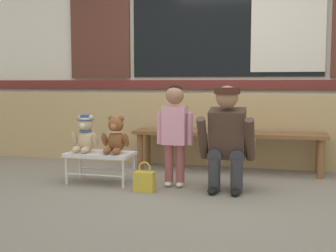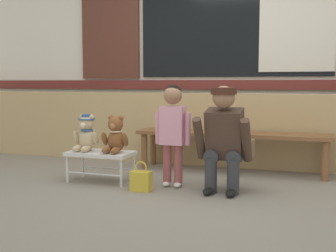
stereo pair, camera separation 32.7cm
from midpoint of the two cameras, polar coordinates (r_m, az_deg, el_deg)
ground_plane at (r=3.99m, az=5.31°, el=-8.60°), size 60.00×60.00×0.00m
brick_low_wall at (r=5.30m, az=9.07°, el=-0.47°), size 7.72×0.25×0.85m
shop_facade at (r=5.85m, az=10.25°, el=14.38°), size 7.88×0.26×3.76m
wooden_bench_long at (r=4.92m, az=10.02°, el=-1.56°), size 2.10×0.40×0.44m
small_display_bench at (r=4.42m, az=-6.52°, el=-3.71°), size 0.64×0.36×0.30m
teddy_bear_with_hat at (r=4.46m, az=-8.38°, el=-0.97°), size 0.28×0.27×0.36m
teddy_bear_plain at (r=4.33m, az=-4.63°, el=-1.25°), size 0.28×0.26×0.36m
child_standing at (r=4.15m, az=2.88°, el=0.25°), size 0.35×0.18×0.96m
adult_crouching at (r=4.02m, az=9.66°, el=-1.59°), size 0.50×0.49×0.95m
handbag_on_ground at (r=4.04m, az=-1.14°, el=-7.00°), size 0.18×0.11×0.27m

